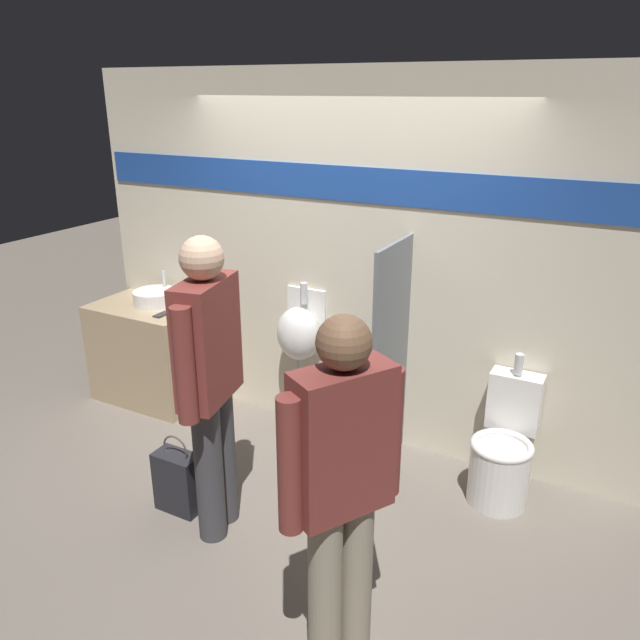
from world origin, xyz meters
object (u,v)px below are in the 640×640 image
(sink_basin, at_px, (155,297))
(person_in_vest, at_px, (342,485))
(cell_phone, at_px, (162,315))
(toilet, at_px, (503,454))
(urinal_near_counter, at_px, (299,334))
(person_with_lanyard, at_px, (210,378))
(shopping_bag, at_px, (178,481))

(sink_basin, bearing_deg, person_in_vest, -33.09)
(cell_phone, relative_size, toilet, 0.15)
(urinal_near_counter, bearing_deg, person_in_vest, -55.12)
(person_in_vest, xyz_separation_m, person_with_lanyard, (-1.07, 0.48, 0.06))
(urinal_near_counter, bearing_deg, shopping_bag, -96.82)
(sink_basin, xyz_separation_m, toilet, (2.95, -0.06, -0.59))
(sink_basin, distance_m, toilet, 3.01)
(cell_phone, xyz_separation_m, toilet, (2.72, 0.12, -0.53))
(urinal_near_counter, distance_m, person_with_lanyard, 1.33)
(toilet, bearing_deg, shopping_bag, -147.98)
(sink_basin, distance_m, cell_phone, 0.30)
(toilet, height_order, person_in_vest, person_in_vest)
(sink_basin, height_order, toilet, sink_basin)
(toilet, xyz_separation_m, person_in_vest, (-0.38, -1.61, 0.64))
(urinal_near_counter, relative_size, person_in_vest, 0.68)
(cell_phone, relative_size, person_in_vest, 0.08)
(urinal_near_counter, bearing_deg, cell_phone, -165.17)
(person_with_lanyard, bearing_deg, toilet, -63.59)
(person_with_lanyard, bearing_deg, person_in_vest, -125.58)
(cell_phone, bearing_deg, toilet, 2.47)
(urinal_near_counter, relative_size, shopping_bag, 2.20)
(sink_basin, relative_size, urinal_near_counter, 0.31)
(toilet, bearing_deg, cell_phone, -177.53)
(cell_phone, bearing_deg, urinal_near_counter, 14.83)
(cell_phone, bearing_deg, shopping_bag, -46.52)
(person_with_lanyard, height_order, shopping_bag, person_with_lanyard)
(cell_phone, distance_m, person_with_lanyard, 1.63)
(person_with_lanyard, bearing_deg, sink_basin, 40.01)
(toilet, xyz_separation_m, shopping_bag, (-1.78, -1.11, -0.11))
(person_with_lanyard, bearing_deg, shopping_bag, 75.66)
(person_in_vest, bearing_deg, toilet, 17.20)
(cell_phone, height_order, toilet, toilet)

